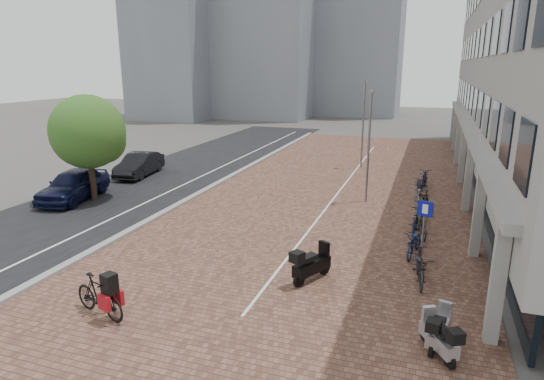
{
  "coord_description": "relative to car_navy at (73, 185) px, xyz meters",
  "views": [
    {
      "loc": [
        6.89,
        -13.92,
        7.02
      ],
      "look_at": [
        0.0,
        6.0,
        1.3
      ],
      "focal_mm": 30.53,
      "sensor_mm": 36.0,
      "label": 1
    }
  ],
  "objects": [
    {
      "name": "street_asphalt",
      "position": [
        1.95,
        6.82,
        -0.83
      ],
      "size": [
        8.0,
        50.0,
        0.03
      ],
      "primitive_type": "cube",
      "color": "black",
      "rests_on": "ground"
    },
    {
      "name": "car_dark",
      "position": [
        0.03,
        5.93,
        -0.09
      ],
      "size": [
        2.2,
        4.69,
        1.49
      ],
      "primitive_type": "imported",
      "rotation": [
        0.0,
        0.0,
        0.14
      ],
      "color": "black",
      "rests_on": "ground"
    },
    {
      "name": "scooter_mid",
      "position": [
        14.45,
        -5.24,
        -0.21
      ],
      "size": [
        1.32,
        1.89,
        1.26
      ],
      "primitive_type": null,
      "rotation": [
        0.0,
        0.0,
        -0.46
      ],
      "color": "black",
      "rests_on": "ground"
    },
    {
      "name": "hero_bike",
      "position": [
        9.25,
        -9.42,
        -0.18
      ],
      "size": [
        2.16,
        1.13,
        1.47
      ],
      "rotation": [
        0.0,
        0.0,
        1.29
      ],
      "color": "black",
      "rests_on": "ground"
    },
    {
      "name": "lamp_near",
      "position": [
        14.86,
        4.69,
        2.03
      ],
      "size": [
        0.12,
        0.12,
        5.73
      ],
      "primitive_type": "cylinder",
      "color": "slate",
      "rests_on": "ground"
    },
    {
      "name": "bike_row",
      "position": [
        17.66,
        2.72,
        -0.31
      ],
      "size": [
        1.33,
        15.82,
        1.05
      ],
      "color": "black",
      "rests_on": "ground"
    },
    {
      "name": "curb",
      "position": [
        5.85,
        6.82,
        -0.76
      ],
      "size": [
        0.35,
        42.0,
        0.14
      ],
      "primitive_type": "cube",
      "color": "gray",
      "rests_on": "ground"
    },
    {
      "name": "ground",
      "position": [
        10.95,
        -5.18,
        -0.83
      ],
      "size": [
        140.0,
        140.0,
        0.0
      ],
      "primitive_type": "plane",
      "color": "#474442",
      "rests_on": "ground"
    },
    {
      "name": "scooter_front",
      "position": [
        18.45,
        -7.83,
        -0.31
      ],
      "size": [
        0.85,
        1.61,
        1.06
      ],
      "primitive_type": null,
      "rotation": [
        0.0,
        0.0,
        -0.25
      ],
      "color": "#A0A1A5",
      "rests_on": "ground"
    },
    {
      "name": "parking_line",
      "position": [
        13.15,
        6.82,
        -0.8
      ],
      "size": [
        0.1,
        30.0,
        0.0
      ],
      "primitive_type": "cube",
      "color": "white",
      "rests_on": "plaza_brick"
    },
    {
      "name": "scooter_back",
      "position": [
        18.45,
        -8.22,
        -0.29
      ],
      "size": [
        1.23,
        1.6,
        1.08
      ],
      "primitive_type": null,
      "rotation": [
        0.0,
        0.0,
        0.54
      ],
      "color": "#B9B9BE",
      "rests_on": "ground"
    },
    {
      "name": "lane_line",
      "position": [
        3.95,
        6.82,
        -0.81
      ],
      "size": [
        0.12,
        44.0,
        0.0
      ],
      "primitive_type": "cube",
      "color": "white",
      "rests_on": "street_asphalt"
    },
    {
      "name": "bg_towers",
      "position": [
        -3.39,
        43.76,
        13.13
      ],
      "size": [
        33.0,
        23.0,
        32.0
      ],
      "color": "gray",
      "rests_on": "ground"
    },
    {
      "name": "lamp_far",
      "position": [
        13.34,
        13.12,
        2.14
      ],
      "size": [
        0.12,
        0.12,
        5.95
      ],
      "primitive_type": "cylinder",
      "color": "gray",
      "rests_on": "ground"
    },
    {
      "name": "car_navy",
      "position": [
        0.0,
        0.0,
        0.0
      ],
      "size": [
        2.78,
        5.17,
        1.67
      ],
      "primitive_type": "imported",
      "rotation": [
        0.0,
        0.0,
        0.17
      ],
      "color": "black",
      "rests_on": "ground"
    },
    {
      "name": "street_tree",
      "position": [
        1.09,
        0.45,
        2.72
      ],
      "size": [
        3.85,
        3.85,
        5.59
      ],
      "color": "#382619",
      "rests_on": "ground"
    },
    {
      "name": "plaza_brick",
      "position": [
        12.95,
        6.82,
        -0.82
      ],
      "size": [
        14.5,
        42.0,
        0.04
      ],
      "primitive_type": "cube",
      "color": "brown",
      "rests_on": "ground"
    },
    {
      "name": "parking_sign",
      "position": [
        17.87,
        -3.24,
        0.9
      ],
      "size": [
        0.51,
        0.23,
        2.57
      ],
      "rotation": [
        0.0,
        0.0,
        -0.37
      ],
      "color": "slate",
      "rests_on": "ground"
    }
  ]
}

